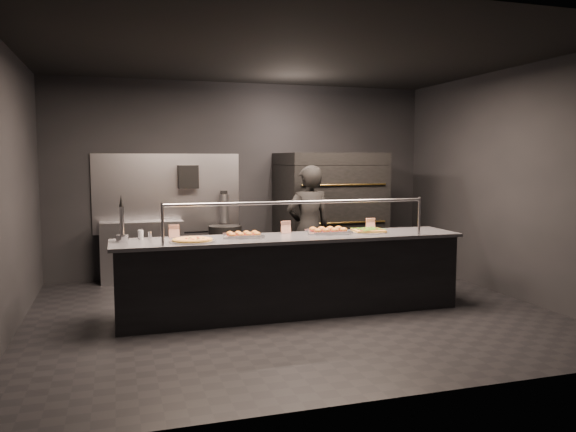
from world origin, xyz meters
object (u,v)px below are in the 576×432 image
object	(u,v)px
prep_shelf	(143,251)
beer_tap	(122,228)
pizza_oven	(329,214)
slider_tray_a	(244,235)
service_counter	(292,275)
round_pizza	(192,240)
trash_bin	(225,253)
fire_extinguisher	(224,208)
slider_tray_b	(328,231)
towel_dispenser	(188,177)
worker	(309,229)
square_pizza	(368,231)

from	to	relation	value
prep_shelf	beer_tap	xyz separation A→B (m)	(-0.30, -2.21, 0.62)
pizza_oven	slider_tray_a	world-z (taller)	pizza_oven
service_counter	pizza_oven	size ratio (longest dim) A/B	2.15
round_pizza	pizza_oven	bearing A→B (deg)	39.97
beer_tap	trash_bin	bearing A→B (deg)	52.35
slider_tray_a	trash_bin	world-z (taller)	slider_tray_a
fire_extinguisher	slider_tray_a	world-z (taller)	fire_extinguisher
fire_extinguisher	slider_tray_b	distance (m)	2.44
towel_dispenser	worker	distance (m)	2.13
slider_tray_b	trash_bin	size ratio (longest dim) A/B	0.69
pizza_oven	beer_tap	bearing A→B (deg)	-150.04
fire_extinguisher	slider_tray_b	xyz separation A→B (m)	(0.85, -2.29, -0.11)
slider_tray_a	worker	world-z (taller)	worker
round_pizza	trash_bin	world-z (taller)	round_pizza
round_pizza	worker	world-z (taller)	worker
service_counter	towel_dispenser	xyz separation A→B (m)	(-0.90, 2.39, 1.09)
slider_tray_a	prep_shelf	bearing A→B (deg)	114.81
round_pizza	beer_tap	bearing A→B (deg)	164.98
service_counter	beer_tap	size ratio (longest dim) A/B	7.91
service_counter	slider_tray_a	size ratio (longest dim) A/B	8.12
service_counter	round_pizza	size ratio (longest dim) A/B	8.16
round_pizza	slider_tray_a	bearing A→B (deg)	14.28
service_counter	slider_tray_b	distance (m)	0.71
square_pizza	worker	size ratio (longest dim) A/B	0.27
square_pizza	trash_bin	xyz separation A→B (m)	(-1.41, 1.99, -0.53)
beer_tap	slider_tray_a	xyz separation A→B (m)	(1.34, -0.04, -0.12)
trash_bin	pizza_oven	bearing A→B (deg)	-5.42
beer_tap	trash_bin	xyz separation A→B (m)	(1.50, 1.94, -0.66)
prep_shelf	slider_tray_b	world-z (taller)	slider_tray_b
pizza_oven	square_pizza	distance (m)	1.85
fire_extinguisher	worker	bearing A→B (deg)	-57.15
slider_tray_b	trash_bin	bearing A→B (deg)	114.97
prep_shelf	fire_extinguisher	xyz separation A→B (m)	(1.25, 0.08, 0.61)
slider_tray_a	trash_bin	bearing A→B (deg)	85.50
beer_tap	slider_tray_a	distance (m)	1.35
prep_shelf	round_pizza	distance (m)	2.49
service_counter	square_pizza	size ratio (longest dim) A/B	8.88
beer_tap	slider_tray_b	xyz separation A→B (m)	(2.40, -0.00, -0.12)
prep_shelf	round_pizza	size ratio (longest dim) A/B	2.39
beer_tap	square_pizza	size ratio (longest dim) A/B	1.12
prep_shelf	slider_tray_a	xyz separation A→B (m)	(1.04, -2.25, 0.50)
fire_extinguisher	worker	world-z (taller)	worker
fire_extinguisher	square_pizza	xyz separation A→B (m)	(1.36, -2.34, -0.12)
round_pizza	slider_tray_a	size ratio (longest dim) A/B	0.99
pizza_oven	beer_tap	world-z (taller)	pizza_oven
service_counter	fire_extinguisher	distance (m)	2.50
fire_extinguisher	square_pizza	distance (m)	2.71
beer_tap	slider_tray_b	distance (m)	2.40
prep_shelf	beer_tap	distance (m)	2.31
pizza_oven	trash_bin	size ratio (longest dim) A/B	2.32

